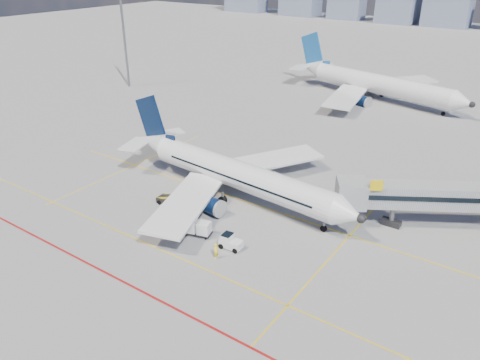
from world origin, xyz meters
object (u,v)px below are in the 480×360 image
(main_aircraft, at_px, (231,173))
(belt_loader, at_px, (174,201))
(baggage_tug, at_px, (230,242))
(cargo_dolly, at_px, (198,228))
(ramp_worker, at_px, (216,251))
(second_aircraft, at_px, (373,83))

(main_aircraft, height_order, belt_loader, main_aircraft)
(baggage_tug, xyz_separation_m, cargo_dolly, (-4.45, 0.05, 0.14))
(main_aircraft, xyz_separation_m, ramp_worker, (6.96, -12.28, -2.36))
(second_aircraft, bearing_deg, belt_loader, -78.33)
(cargo_dolly, height_order, ramp_worker, ramp_worker)
(baggage_tug, height_order, ramp_worker, ramp_worker)
(main_aircraft, xyz_separation_m, belt_loader, (-4.16, -6.31, -2.58))
(second_aircraft, relative_size, baggage_tug, 17.22)
(main_aircraft, distance_m, second_aircraft, 54.60)
(belt_loader, bearing_deg, ramp_worker, -32.51)
(baggage_tug, relative_size, belt_loader, 0.40)
(baggage_tug, distance_m, ramp_worker, 2.36)
(main_aircraft, bearing_deg, belt_loader, -118.07)
(baggage_tug, xyz_separation_m, belt_loader, (-11.14, 3.62, -0.14))
(cargo_dolly, bearing_deg, belt_loader, 136.02)
(main_aircraft, bearing_deg, second_aircraft, 96.82)
(main_aircraft, distance_m, baggage_tug, 12.38)
(main_aircraft, relative_size, baggage_tug, 14.78)
(main_aircraft, xyz_separation_m, cargo_dolly, (2.53, -9.88, -2.30))
(cargo_dolly, height_order, belt_loader, belt_loader)
(second_aircraft, xyz_separation_m, belt_loader, (-2.74, -60.89, -2.57))
(belt_loader, height_order, ramp_worker, belt_loader)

